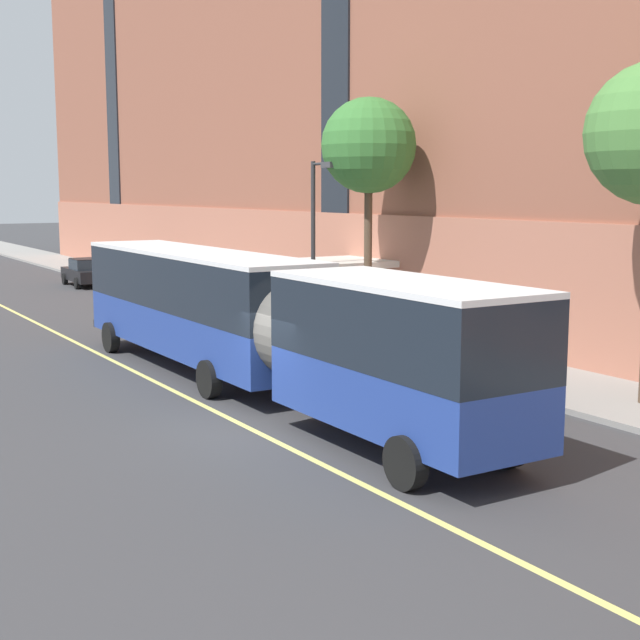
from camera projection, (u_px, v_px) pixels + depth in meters
ground_plane at (256, 428)px, 20.16m from camera, size 260.00×260.00×0.00m
sidewalk at (469, 363)px, 27.30m from camera, size 4.02×160.00×0.15m
city_bus at (252, 316)px, 23.31m from camera, size 2.79×19.46×3.57m
parked_car_champagne_0 at (187, 299)px, 37.64m from camera, size 1.96×4.57×1.56m
parked_car_black_1 at (87, 272)px, 49.74m from camera, size 2.14×4.48×1.56m
parked_car_navy_2 at (460, 369)px, 22.83m from camera, size 2.10×4.84×1.56m
street_tree_far_uptown at (369, 147)px, 31.00m from camera, size 3.33×3.33×8.38m
street_lamp at (317, 228)px, 31.61m from camera, size 0.36×1.48×6.19m
lane_centerline at (196, 402)px, 22.61m from camera, size 0.16×140.00×0.01m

